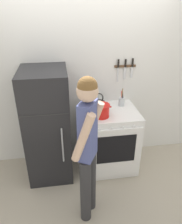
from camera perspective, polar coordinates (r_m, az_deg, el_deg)
name	(u,v)px	position (r m, az deg, el deg)	size (l,w,h in m)	color
ground_plane	(87,152)	(3.76, -1.12, -10.42)	(14.00, 14.00, 0.00)	#B2A893
wall_back	(86,80)	(3.17, -1.40, 8.47)	(10.00, 0.06, 2.55)	silver
refrigerator	(48,126)	(3.03, -11.22, -3.48)	(0.59, 0.71, 1.55)	black
stove_range	(110,139)	(3.23, 4.99, -7.12)	(0.74, 0.72, 0.93)	white
dutch_oven_pot	(101,110)	(2.84, 2.62, 0.42)	(0.27, 0.23, 0.19)	red
tea_kettle	(98,103)	(3.09, 1.91, 2.25)	(0.24, 0.19, 0.22)	black
utensil_jar	(122,101)	(3.16, 7.98, 2.88)	(0.08, 0.08, 0.27)	silver
person	(88,146)	(2.24, -0.83, -8.84)	(0.38, 0.42, 1.71)	#2D2D30
wall_knife_strip	(125,66)	(3.19, 8.94, 11.73)	(0.31, 0.03, 0.33)	brown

